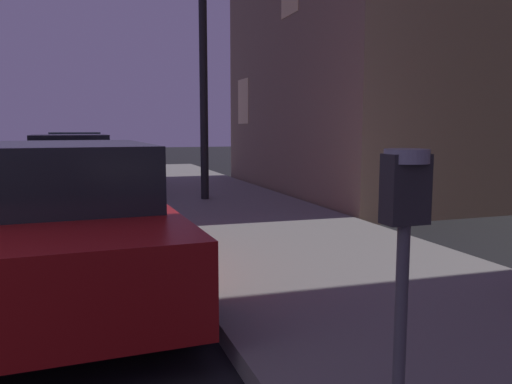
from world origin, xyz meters
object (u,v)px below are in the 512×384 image
at_px(parking_meter, 404,224).
at_px(car_blue, 75,153).
at_px(car_red, 57,218).
at_px(street_lamp, 203,28).
at_px(car_black, 71,168).

relative_size(parking_meter, car_blue, 0.32).
xyz_separation_m(parking_meter, car_blue, (-1.55, 16.76, -0.46)).
height_order(car_red, street_lamp, street_lamp).
height_order(parking_meter, car_blue, parking_meter).
xyz_separation_m(parking_meter, street_lamp, (1.02, 8.14, 2.34)).
relative_size(car_red, street_lamp, 0.91).
relative_size(car_blue, street_lamp, 0.83).
xyz_separation_m(car_black, street_lamp, (2.57, -1.89, 2.80)).
height_order(parking_meter, car_black, parking_meter).
relative_size(parking_meter, street_lamp, 0.27).
height_order(car_red, car_black, same).
distance_m(car_red, car_blue, 13.45).
relative_size(car_black, car_blue, 1.01).
bearing_deg(car_blue, car_red, -90.00).
distance_m(car_red, car_black, 6.71).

